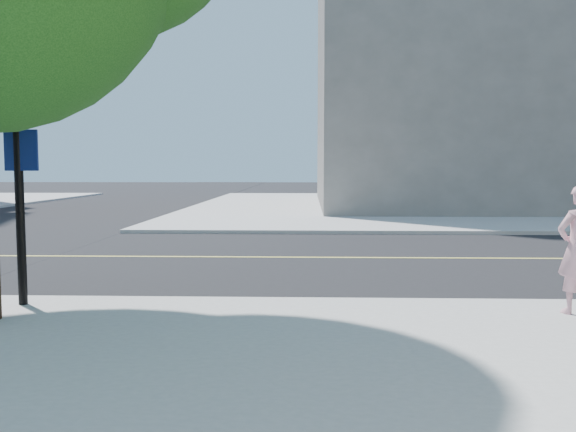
{
  "coord_description": "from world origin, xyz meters",
  "views": [
    {
      "loc": [
        4.44,
        -8.36,
        1.92
      ],
      "look_at": [
        4.18,
        -0.59,
        1.3
      ],
      "focal_mm": 38.11,
      "sensor_mm": 36.0,
      "label": 1
    }
  ],
  "objects": [
    {
      "name": "road_ew",
      "position": [
        0.0,
        4.5,
        0.01
      ],
      "size": [
        140.0,
        9.0,
        0.01
      ],
      "primitive_type": "cube",
      "color": "black",
      "rests_on": "ground"
    },
    {
      "name": "sidewalk_ne",
      "position": [
        13.5,
        21.5,
        0.06
      ],
      "size": [
        29.0,
        25.0,
        0.12
      ],
      "primitive_type": "cube",
      "color": "#A8A8A8",
      "rests_on": "ground"
    },
    {
      "name": "filler_ne",
      "position": [
        14.0,
        22.0,
        7.12
      ],
      "size": [
        18.0,
        16.0,
        14.0
      ],
      "primitive_type": "cube",
      "color": "slate",
      "rests_on": "sidewalk_ne"
    }
  ]
}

